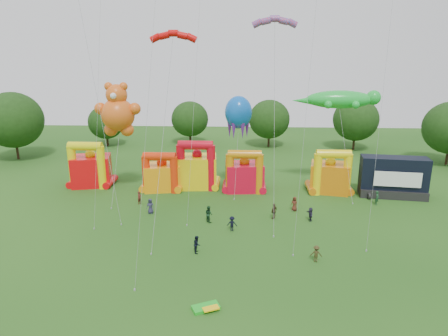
{
  "coord_description": "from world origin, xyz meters",
  "views": [
    {
      "loc": [
        2.9,
        -24.48,
        18.07
      ],
      "look_at": [
        0.79,
        18.0,
        6.08
      ],
      "focal_mm": 32.0,
      "sensor_mm": 36.0,
      "label": 1
    }
  ],
  "objects_px": {
    "octopus_kite": "(238,127)",
    "spectator_0": "(150,206)",
    "spectator_4": "(274,211)",
    "stage_trailer": "(393,177)",
    "teddy_bear_kite": "(117,122)",
    "bouncy_castle_2": "(197,169)",
    "bouncy_castle_0": "(91,169)",
    "gecko_kite": "(343,129)"
  },
  "relations": [
    {
      "from": "bouncy_castle_0",
      "to": "bouncy_castle_2",
      "type": "bearing_deg",
      "value": -0.08
    },
    {
      "from": "gecko_kite",
      "to": "spectator_4",
      "type": "xyz_separation_m",
      "value": [
        -9.58,
        -10.29,
        -7.82
      ]
    },
    {
      "from": "spectator_0",
      "to": "spectator_4",
      "type": "distance_m",
      "value": 14.56
    },
    {
      "from": "stage_trailer",
      "to": "bouncy_castle_0",
      "type": "bearing_deg",
      "value": 176.7
    },
    {
      "from": "bouncy_castle_0",
      "to": "stage_trailer",
      "type": "distance_m",
      "value": 41.7
    },
    {
      "from": "bouncy_castle_2",
      "to": "spectator_0",
      "type": "distance_m",
      "value": 11.17
    },
    {
      "from": "bouncy_castle_0",
      "to": "gecko_kite",
      "type": "bearing_deg",
      "value": -1.11
    },
    {
      "from": "bouncy_castle_2",
      "to": "teddy_bear_kite",
      "type": "bearing_deg",
      "value": -161.52
    },
    {
      "from": "bouncy_castle_2",
      "to": "teddy_bear_kite",
      "type": "xyz_separation_m",
      "value": [
        -9.87,
        -3.3,
        7.1
      ]
    },
    {
      "from": "teddy_bear_kite",
      "to": "gecko_kite",
      "type": "height_order",
      "value": "teddy_bear_kite"
    },
    {
      "from": "spectator_4",
      "to": "gecko_kite",
      "type": "bearing_deg",
      "value": 172.87
    },
    {
      "from": "teddy_bear_kite",
      "to": "octopus_kite",
      "type": "relative_size",
      "value": 1.14
    },
    {
      "from": "gecko_kite",
      "to": "octopus_kite",
      "type": "height_order",
      "value": "gecko_kite"
    },
    {
      "from": "stage_trailer",
      "to": "gecko_kite",
      "type": "xyz_separation_m",
      "value": [
        -6.66,
        1.72,
        6.16
      ]
    },
    {
      "from": "octopus_kite",
      "to": "spectator_4",
      "type": "height_order",
      "value": "octopus_kite"
    },
    {
      "from": "stage_trailer",
      "to": "teddy_bear_kite",
      "type": "xyz_separation_m",
      "value": [
        -36.21,
        -0.92,
        7.17
      ]
    },
    {
      "from": "bouncy_castle_0",
      "to": "spectator_4",
      "type": "bearing_deg",
      "value": -23.37
    },
    {
      "from": "bouncy_castle_0",
      "to": "octopus_kite",
      "type": "distance_m",
      "value": 21.98
    },
    {
      "from": "bouncy_castle_2",
      "to": "spectator_0",
      "type": "height_order",
      "value": "bouncy_castle_2"
    },
    {
      "from": "bouncy_castle_2",
      "to": "stage_trailer",
      "type": "relative_size",
      "value": 0.8
    },
    {
      "from": "spectator_4",
      "to": "bouncy_castle_0",
      "type": "bearing_deg",
      "value": -77.54
    },
    {
      "from": "bouncy_castle_0",
      "to": "spectator_0",
      "type": "distance_m",
      "value": 14.93
    },
    {
      "from": "bouncy_castle_0",
      "to": "teddy_bear_kite",
      "type": "distance_m",
      "value": 9.62
    },
    {
      "from": "teddy_bear_kite",
      "to": "octopus_kite",
      "type": "xyz_separation_m",
      "value": [
        15.59,
        2.19,
        -0.85
      ]
    },
    {
      "from": "bouncy_castle_0",
      "to": "gecko_kite",
      "type": "height_order",
      "value": "gecko_kite"
    },
    {
      "from": "stage_trailer",
      "to": "teddy_bear_kite",
      "type": "height_order",
      "value": "teddy_bear_kite"
    },
    {
      "from": "octopus_kite",
      "to": "spectator_0",
      "type": "distance_m",
      "value": 15.74
    },
    {
      "from": "spectator_0",
      "to": "teddy_bear_kite",
      "type": "bearing_deg",
      "value": 133.69
    },
    {
      "from": "bouncy_castle_2",
      "to": "gecko_kite",
      "type": "height_order",
      "value": "gecko_kite"
    },
    {
      "from": "bouncy_castle_2",
      "to": "bouncy_castle_0",
      "type": "bearing_deg",
      "value": 179.92
    },
    {
      "from": "bouncy_castle_2",
      "to": "teddy_bear_kite",
      "type": "distance_m",
      "value": 12.6
    },
    {
      "from": "bouncy_castle_0",
      "to": "spectator_4",
      "type": "xyz_separation_m",
      "value": [
        25.39,
        -10.97,
        -1.61
      ]
    },
    {
      "from": "gecko_kite",
      "to": "teddy_bear_kite",
      "type": "bearing_deg",
      "value": -174.89
    },
    {
      "from": "teddy_bear_kite",
      "to": "spectator_4",
      "type": "height_order",
      "value": "teddy_bear_kite"
    },
    {
      "from": "spectator_0",
      "to": "spectator_4",
      "type": "relative_size",
      "value": 0.98
    },
    {
      "from": "bouncy_castle_0",
      "to": "bouncy_castle_2",
      "type": "distance_m",
      "value": 15.29
    },
    {
      "from": "bouncy_castle_0",
      "to": "spectator_4",
      "type": "relative_size",
      "value": 3.6
    },
    {
      "from": "bouncy_castle_2",
      "to": "teddy_bear_kite",
      "type": "height_order",
      "value": "teddy_bear_kite"
    },
    {
      "from": "octopus_kite",
      "to": "spectator_0",
      "type": "xyz_separation_m",
      "value": [
        -10.16,
        -9.0,
        -7.99
      ]
    },
    {
      "from": "bouncy_castle_0",
      "to": "bouncy_castle_2",
      "type": "xyz_separation_m",
      "value": [
        15.29,
        -0.02,
        0.12
      ]
    },
    {
      "from": "spectator_0",
      "to": "stage_trailer",
      "type": "bearing_deg",
      "value": 19.17
    },
    {
      "from": "bouncy_castle_2",
      "to": "octopus_kite",
      "type": "height_order",
      "value": "octopus_kite"
    }
  ]
}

